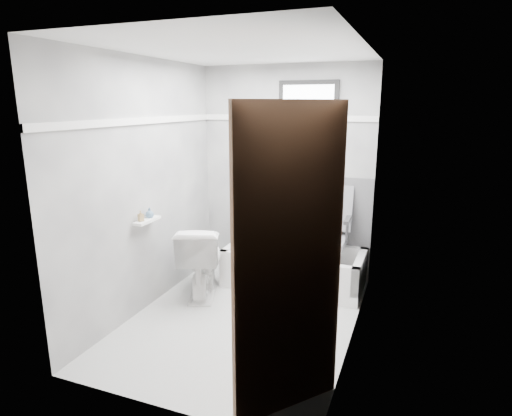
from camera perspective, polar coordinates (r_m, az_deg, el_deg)
The scene contains 19 objects.
floor at distance 4.16m, azimuth -1.78°, elevation -14.62°, with size 2.60×2.60×0.00m, color silver.
ceiling at distance 3.68m, azimuth -2.08°, elevation 20.38°, with size 2.60×2.60×0.00m, color silver.
wall_back at distance 4.94m, azimuth 3.95°, elevation 4.71°, with size 2.00×0.02×2.40m, color slate.
wall_front at distance 2.63m, azimuth -12.99°, elevation -3.77°, with size 2.00×0.02×2.40m, color slate.
wall_left at distance 4.22m, azimuth -14.55°, elevation 2.74°, with size 0.02×2.60×2.40m, color slate.
wall_right at distance 3.48m, azimuth 13.43°, elevation 0.52°, with size 0.02×2.60×2.40m, color slate.
bathtub at distance 4.80m, azimuth 5.09°, elevation -7.88°, with size 1.50×0.70×0.42m, color white, non-canonical shape.
office_chair at distance 4.64m, azimuth 8.91°, elevation -3.42°, with size 0.57×0.57×0.99m, color slate, non-canonical shape.
toilet at distance 4.55m, azimuth -7.27°, elevation -6.89°, with size 0.43×0.77×0.76m, color white.
door at distance 2.35m, azimuth 8.31°, elevation -10.94°, with size 0.78×0.78×2.00m, color brown, non-canonical shape.
window at distance 4.80m, azimuth 7.01°, elevation 14.20°, with size 0.66×0.04×0.40m, color black, non-canonical shape.
backerboard at distance 4.95m, azimuth 6.61°, elevation -0.08°, with size 1.50×0.02×0.78m, color #4C4C4F.
trim_back at distance 4.87m, azimuth 4.03°, elevation 11.90°, with size 2.00×0.02×0.06m, color white.
trim_left at distance 4.14m, azimuth -14.92°, elevation 11.16°, with size 0.02×2.60×0.06m, color white.
pole at distance 4.70m, azimuth 4.78°, elevation 2.36°, with size 0.02×0.02×1.95m, color silver.
shelf at distance 4.17m, azimuth -14.31°, elevation -1.63°, with size 0.10×0.32×0.03m, color white.
soap_bottle_a at distance 4.09m, azimuth -15.12°, elevation -1.00°, with size 0.05×0.05×0.10m, color #977A4B.
soap_bottle_b at distance 4.21m, azimuth -14.00°, elevation -0.63°, with size 0.08×0.08×0.10m, color slate.
faucet at distance 5.12m, azimuth 1.59°, elevation -2.41°, with size 0.26×0.10×0.16m, color silver, non-canonical shape.
Camera 1 is at (1.42, -3.37, 1.98)m, focal length 30.00 mm.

